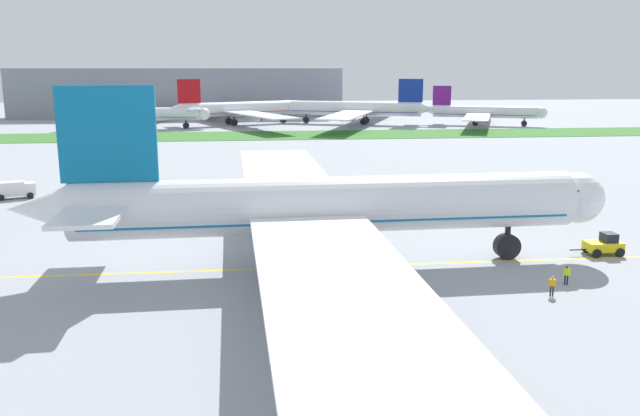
# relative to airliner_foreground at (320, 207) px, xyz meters

# --- Properties ---
(ground_plane) EXTENTS (600.00, 600.00, 0.00)m
(ground_plane) POSITION_rel_airliner_foreground_xyz_m (-1.20, 1.07, -5.86)
(ground_plane) COLOR #9399A0
(ground_plane) RESTS_ON ground
(apron_taxi_line) EXTENTS (280.00, 0.36, 0.01)m
(apron_taxi_line) POSITION_rel_airliner_foreground_xyz_m (-1.20, -0.40, -5.85)
(apron_taxi_line) COLOR yellow
(apron_taxi_line) RESTS_ON ground
(grass_median_strip) EXTENTS (320.00, 24.00, 0.10)m
(grass_median_strip) POSITION_rel_airliner_foreground_xyz_m (-1.20, 121.53, -5.81)
(grass_median_strip) COLOR #38722D
(grass_median_strip) RESTS_ON ground
(airliner_foreground) EXTENTS (56.73, 90.81, 17.24)m
(airliner_foreground) POSITION_rel_airliner_foreground_xyz_m (0.00, 0.00, 0.00)
(airliner_foreground) COLOR white
(airliner_foreground) RESTS_ON ground
(pushback_tug) EXTENTS (5.44, 2.47, 2.25)m
(pushback_tug) POSITION_rel_airliner_foreground_xyz_m (29.30, 0.85, -4.84)
(pushback_tug) COLOR yellow
(pushback_tug) RESTS_ON ground
(ground_crew_wingwalker_port) EXTENTS (0.55, 0.41, 1.69)m
(ground_crew_wingwalker_port) POSITION_rel_airliner_foreground_xyz_m (18.48, -10.36, -4.83)
(ground_crew_wingwalker_port) COLOR black
(ground_crew_wingwalker_port) RESTS_ON ground
(ground_crew_marshaller_front) EXTENTS (0.52, 0.48, 1.75)m
(ground_crew_marshaller_front) POSITION_rel_airliner_foreground_xyz_m (21.00, -7.81, -4.79)
(ground_crew_marshaller_front) COLOR black
(ground_crew_marshaller_front) RESTS_ON ground
(service_truck_baggage_loader) EXTENTS (6.08, 3.83, 2.48)m
(service_truck_baggage_loader) POSITION_rel_airliner_foreground_xyz_m (-40.66, 37.55, -4.46)
(service_truck_baggage_loader) COLOR white
(service_truck_baggage_loader) RESTS_ON ground
(parked_airliner_far_left) EXTENTS (43.90, 71.17, 12.83)m
(parked_airliner_far_left) POSITION_rel_airliner_foreground_xyz_m (-40.45, 146.72, -1.50)
(parked_airliner_far_left) COLOR white
(parked_airliner_far_left) RESTS_ON ground
(parked_airliner_far_centre) EXTENTS (45.65, 74.86, 14.82)m
(parked_airliner_far_centre) POSITION_rel_airliner_foreground_xyz_m (-9.94, 156.31, -0.82)
(parked_airliner_far_centre) COLOR white
(parked_airliner_far_centre) RESTS_ON ground
(parked_airliner_far_right) EXTENTS (49.03, 80.92, 14.77)m
(parked_airliner_far_right) POSITION_rel_airliner_foreground_xyz_m (29.03, 155.03, -0.84)
(parked_airliner_far_right) COLOR white
(parked_airliner_far_right) RESTS_ON ground
(parked_airliner_far_outer) EXTENTS (37.47, 60.99, 12.53)m
(parked_airliner_far_outer) POSITION_rel_airliner_foreground_xyz_m (68.37, 146.13, -1.60)
(parked_airliner_far_outer) COLOR white
(parked_airliner_far_outer) RESTS_ON ground
(terminal_building) EXTENTS (120.60, 20.00, 18.00)m
(terminal_building) POSITION_rel_airliner_foreground_xyz_m (-32.11, 194.42, 3.14)
(terminal_building) COLOR gray
(terminal_building) RESTS_ON ground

